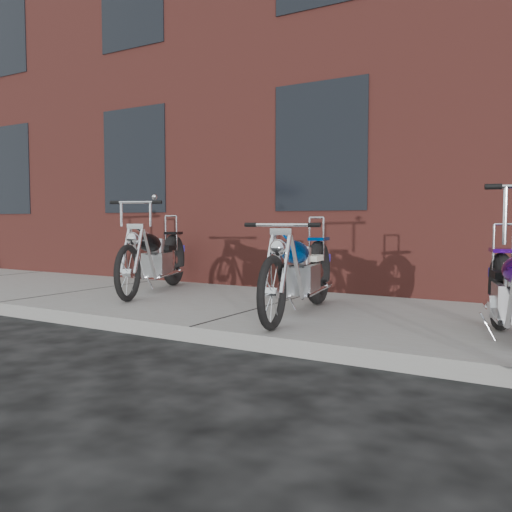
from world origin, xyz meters
The scene contains 5 objects.
ground centered at (0.00, 0.00, 0.00)m, with size 120.00×120.00×0.00m, color black.
sidewalk centered at (0.00, 1.50, 0.07)m, with size 22.00×3.00×0.15m, color gray.
building_brick centered at (0.00, 8.00, 4.00)m, with size 22.00×10.00×8.00m, color brown.
chopper_blue centered at (0.60, 1.15, 0.58)m, with size 0.67×2.39×1.05m.
chopper_third centered at (-1.98, 1.78, 0.60)m, with size 1.01×2.38×1.27m.
Camera 1 is at (3.14, -4.05, 1.15)m, focal length 38.00 mm.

